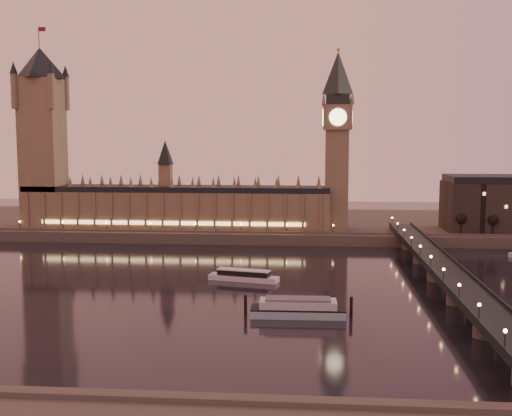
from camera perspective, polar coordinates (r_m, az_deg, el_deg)
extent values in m
plane|color=black|center=(260.01, -3.93, -7.02)|extent=(700.00, 700.00, 0.00)
cube|color=#423D35|center=(418.93, 3.59, -1.49)|extent=(560.00, 130.00, 6.00)
cube|color=brown|center=(381.70, -7.12, -0.17)|extent=(180.00, 26.00, 22.00)
cube|color=black|center=(380.48, -7.14, 1.71)|extent=(180.00, 22.00, 3.20)
cube|color=#FFCC7F|center=(369.35, -7.54, -1.34)|extent=(153.00, 0.25, 2.20)
cube|color=brown|center=(403.72, -18.40, 4.60)|extent=(22.00, 22.00, 88.00)
cone|color=black|center=(405.86, -18.66, 12.10)|extent=(31.68, 31.68, 18.00)
cylinder|color=black|center=(407.72, -18.74, 14.19)|extent=(0.44, 0.44, 12.00)
cube|color=maroon|center=(407.53, -18.47, 14.85)|extent=(4.00, 0.15, 2.50)
cube|color=brown|center=(372.07, 7.17, 2.44)|extent=(13.00, 13.00, 58.00)
cube|color=brown|center=(371.38, 7.24, 7.99)|extent=(16.00, 16.00, 14.00)
cylinder|color=#FFEAA5|center=(363.21, 7.30, 8.03)|extent=(9.60, 0.35, 9.60)
cylinder|color=#FFEAA5|center=(371.14, 5.97, 8.01)|extent=(0.35, 9.60, 9.60)
cube|color=black|center=(371.81, 7.27, 9.53)|extent=(13.00, 13.00, 6.00)
cone|color=black|center=(372.95, 7.30, 11.83)|extent=(17.68, 17.68, 24.00)
sphere|color=gold|center=(374.42, 7.33, 13.81)|extent=(2.00, 2.00, 2.00)
cube|color=black|center=(260.73, 16.56, -5.44)|extent=(13.00, 260.00, 2.00)
cube|color=black|center=(259.23, 15.20, -5.13)|extent=(0.60, 260.00, 1.00)
cube|color=black|center=(261.79, 17.92, -5.10)|extent=(0.60, 260.00, 1.00)
cylinder|color=black|center=(371.90, 17.80, -1.70)|extent=(0.70, 0.70, 7.85)
sphere|color=black|center=(371.37, 17.82, -1.08)|extent=(5.23, 5.23, 5.23)
cylinder|color=black|center=(376.13, 20.35, -1.71)|extent=(0.70, 0.70, 7.85)
sphere|color=black|center=(375.61, 20.38, -1.09)|extent=(5.23, 5.23, 5.23)
cube|color=silver|center=(270.50, -1.10, -6.25)|extent=(30.32, 12.91, 2.17)
cube|color=black|center=(270.03, -1.11, -5.80)|extent=(22.55, 10.05, 2.17)
cube|color=silver|center=(269.76, -1.11, -5.53)|extent=(23.18, 10.44, 0.40)
cube|color=#97B4C1|center=(218.62, 3.75, -9.27)|extent=(31.84, 9.64, 2.57)
cube|color=black|center=(218.21, 3.76, -8.88)|extent=(31.84, 9.64, 0.49)
cube|color=silver|center=(217.81, 3.76, -8.49)|extent=(25.89, 8.51, 2.57)
cube|color=#595B5E|center=(217.40, 3.76, -8.07)|extent=(21.91, 7.43, 0.69)
cylinder|color=black|center=(219.66, -0.94, -8.62)|extent=(1.09, 1.09, 6.72)
cylinder|color=black|center=(219.85, 8.46, -8.67)|extent=(1.09, 1.09, 6.72)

